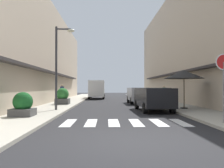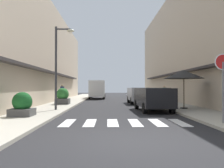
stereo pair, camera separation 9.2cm
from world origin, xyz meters
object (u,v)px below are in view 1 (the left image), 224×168
at_px(parked_car_mid, 139,94).
at_px(round_street_sign, 224,70).
at_px(parked_car_near, 153,97).
at_px(pedestrian_walking_near, 62,93).
at_px(planter_midblock, 63,97).
at_px(street_lamp, 59,59).
at_px(pedestrian_walking_far, 164,93).
at_px(planter_corner, 23,105).
at_px(delivery_van, 97,88).
at_px(cafe_umbrella, 184,75).

relative_size(parked_car_mid, round_street_sign, 1.51).
relative_size(parked_car_near, pedestrian_walking_near, 2.68).
xyz_separation_m(planter_midblock, pedestrian_walking_near, (-0.23, 0.99, 0.27)).
xyz_separation_m(street_lamp, pedestrian_walking_near, (-0.91, 5.82, -2.28)).
bearing_deg(pedestrian_walking_near, pedestrian_walking_far, 13.52).
bearing_deg(street_lamp, parked_car_near, 1.97).
xyz_separation_m(planter_corner, planter_midblock, (0.45, 7.99, 0.09)).
height_order(round_street_sign, pedestrian_walking_far, round_street_sign).
xyz_separation_m(round_street_sign, pedestrian_walking_near, (-8.41, 11.40, -1.19)).
distance_m(delivery_van, planter_midblock, 12.07).
bearing_deg(street_lamp, cafe_umbrella, 5.37).
height_order(planter_corner, pedestrian_walking_near, pedestrian_walking_near).
distance_m(delivery_van, cafe_umbrella, 17.14).
xyz_separation_m(cafe_umbrella, pedestrian_walking_near, (-8.92, 5.06, -1.35)).
bearing_deg(parked_car_near, cafe_umbrella, 14.36).
distance_m(delivery_van, pedestrian_walking_near, 11.14).
bearing_deg(parked_car_near, street_lamp, -178.03).
relative_size(parked_car_near, round_street_sign, 1.65).
relative_size(delivery_van, round_street_sign, 2.00).
bearing_deg(planter_midblock, street_lamp, -81.95).
bearing_deg(pedestrian_walking_near, cafe_umbrella, -26.16).
bearing_deg(delivery_van, round_street_sign, -75.31).
distance_m(parked_car_near, planter_midblock, 8.02).
distance_m(round_street_sign, cafe_umbrella, 6.35).
xyz_separation_m(street_lamp, planter_corner, (-1.13, -3.16, -2.64)).
distance_m(round_street_sign, pedestrian_walking_far, 13.13).
xyz_separation_m(parked_car_near, pedestrian_walking_far, (2.48, 7.26, 0.02)).
height_order(cafe_umbrella, pedestrian_walking_near, cafe_umbrella).
height_order(street_lamp, pedestrian_walking_near, street_lamp).
bearing_deg(planter_midblock, pedestrian_walking_near, 102.82).
bearing_deg(round_street_sign, parked_car_mid, 97.41).
xyz_separation_m(round_street_sign, street_lamp, (-7.50, 5.58, 1.09)).
bearing_deg(cafe_umbrella, pedestrian_walking_near, 150.42).
distance_m(cafe_umbrella, planter_corner, 10.09).
xyz_separation_m(delivery_van, pedestrian_walking_near, (-2.58, -10.83, -0.41)).
relative_size(parked_car_mid, planter_midblock, 3.08).
bearing_deg(delivery_van, parked_car_mid, -66.49).
distance_m(delivery_van, street_lamp, 16.83).
bearing_deg(round_street_sign, pedestrian_walking_far, 86.30).
distance_m(parked_car_mid, delivery_van, 10.52).
relative_size(street_lamp, cafe_umbrella, 1.99).
relative_size(round_street_sign, pedestrian_walking_far, 1.72).
bearing_deg(pedestrian_walking_near, parked_car_mid, 13.40).
relative_size(planter_corner, planter_midblock, 0.88).
height_order(parked_car_mid, planter_corner, parked_car_mid).
distance_m(round_street_sign, planter_corner, 9.09).
relative_size(street_lamp, planter_corner, 4.43).
height_order(parked_car_mid, planter_midblock, parked_car_mid).
distance_m(parked_car_near, cafe_umbrella, 2.64).
bearing_deg(planter_corner, pedestrian_walking_far, 48.28).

